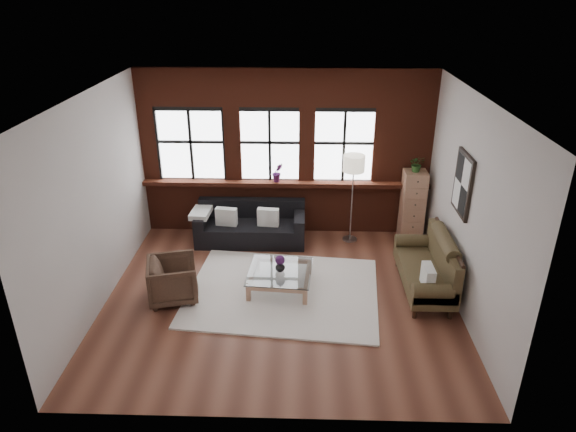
{
  "coord_description": "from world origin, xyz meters",
  "views": [
    {
      "loc": [
        0.32,
        -6.9,
        4.64
      ],
      "look_at": [
        0.1,
        0.6,
        1.15
      ],
      "focal_mm": 32.0,
      "sensor_mm": 36.0,
      "label": 1
    }
  ],
  "objects_px": {
    "dark_sofa": "(251,224)",
    "armchair": "(173,280)",
    "coffee_table": "(280,280)",
    "vintage_settee": "(425,265)",
    "drawer_chest": "(412,206)",
    "floor_lamp": "(352,195)",
    "vase": "(280,266)"
  },
  "relations": [
    {
      "from": "armchair",
      "to": "vase",
      "type": "height_order",
      "value": "armchair"
    },
    {
      "from": "vintage_settee",
      "to": "dark_sofa",
      "type": "bearing_deg",
      "value": 151.08
    },
    {
      "from": "drawer_chest",
      "to": "floor_lamp",
      "type": "height_order",
      "value": "floor_lamp"
    },
    {
      "from": "armchair",
      "to": "drawer_chest",
      "type": "bearing_deg",
      "value": -75.9
    },
    {
      "from": "dark_sofa",
      "to": "armchair",
      "type": "distance_m",
      "value": 2.24
    },
    {
      "from": "vase",
      "to": "floor_lamp",
      "type": "xyz_separation_m",
      "value": [
        1.28,
        1.77,
        0.52
      ]
    },
    {
      "from": "vintage_settee",
      "to": "armchair",
      "type": "relative_size",
      "value": 2.36
    },
    {
      "from": "drawer_chest",
      "to": "armchair",
      "type": "bearing_deg",
      "value": -151.64
    },
    {
      "from": "floor_lamp",
      "to": "armchair",
      "type": "bearing_deg",
      "value": -144.43
    },
    {
      "from": "dark_sofa",
      "to": "armchair",
      "type": "xyz_separation_m",
      "value": [
        -1.03,
        -1.99,
        -0.03
      ]
    },
    {
      "from": "coffee_table",
      "to": "vase",
      "type": "relative_size",
      "value": 5.95
    },
    {
      "from": "vintage_settee",
      "to": "floor_lamp",
      "type": "distance_m",
      "value": 2.08
    },
    {
      "from": "dark_sofa",
      "to": "vintage_settee",
      "type": "height_order",
      "value": "vintage_settee"
    },
    {
      "from": "dark_sofa",
      "to": "coffee_table",
      "type": "height_order",
      "value": "dark_sofa"
    },
    {
      "from": "dark_sofa",
      "to": "drawer_chest",
      "type": "relative_size",
      "value": 1.5
    },
    {
      "from": "vintage_settee",
      "to": "vase",
      "type": "distance_m",
      "value": 2.32
    },
    {
      "from": "drawer_chest",
      "to": "vase",
      "type": "bearing_deg",
      "value": -142.51
    },
    {
      "from": "vase",
      "to": "armchair",
      "type": "bearing_deg",
      "value": -168.4
    },
    {
      "from": "armchair",
      "to": "floor_lamp",
      "type": "relative_size",
      "value": 0.4
    },
    {
      "from": "vintage_settee",
      "to": "armchair",
      "type": "bearing_deg",
      "value": -174.84
    },
    {
      "from": "vintage_settee",
      "to": "coffee_table",
      "type": "relative_size",
      "value": 1.76
    },
    {
      "from": "floor_lamp",
      "to": "drawer_chest",
      "type": "bearing_deg",
      "value": 5.61
    },
    {
      "from": "coffee_table",
      "to": "floor_lamp",
      "type": "bearing_deg",
      "value": 54.04
    },
    {
      "from": "dark_sofa",
      "to": "vase",
      "type": "bearing_deg",
      "value": -68.9
    },
    {
      "from": "drawer_chest",
      "to": "vintage_settee",
      "type": "bearing_deg",
      "value": -94.12
    },
    {
      "from": "armchair",
      "to": "drawer_chest",
      "type": "distance_m",
      "value": 4.69
    },
    {
      "from": "drawer_chest",
      "to": "floor_lamp",
      "type": "distance_m",
      "value": 1.2
    },
    {
      "from": "dark_sofa",
      "to": "armchair",
      "type": "bearing_deg",
      "value": -117.35
    },
    {
      "from": "dark_sofa",
      "to": "coffee_table",
      "type": "distance_m",
      "value": 1.78
    },
    {
      "from": "armchair",
      "to": "dark_sofa",
      "type": "bearing_deg",
      "value": -41.61
    },
    {
      "from": "vase",
      "to": "drawer_chest",
      "type": "distance_m",
      "value": 3.1
    },
    {
      "from": "dark_sofa",
      "to": "vintage_settee",
      "type": "relative_size",
      "value": 1.16
    }
  ]
}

